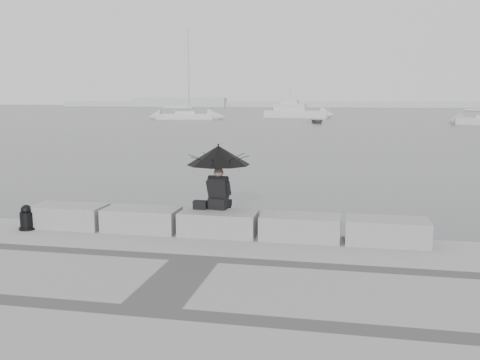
% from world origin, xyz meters
% --- Properties ---
extents(ground, '(360.00, 360.00, 0.00)m').
position_xyz_m(ground, '(0.00, 0.00, 0.00)').
color(ground, '#4E5053').
rests_on(ground, ground).
extents(stone_block_far_left, '(1.60, 0.80, 0.50)m').
position_xyz_m(stone_block_far_left, '(-3.40, -0.45, 0.75)').
color(stone_block_far_left, gray).
rests_on(stone_block_far_left, promenade).
extents(stone_block_left, '(1.60, 0.80, 0.50)m').
position_xyz_m(stone_block_left, '(-1.70, -0.45, 0.75)').
color(stone_block_left, gray).
rests_on(stone_block_left, promenade).
extents(stone_block_centre, '(1.60, 0.80, 0.50)m').
position_xyz_m(stone_block_centre, '(0.00, -0.45, 0.75)').
color(stone_block_centre, gray).
rests_on(stone_block_centre, promenade).
extents(stone_block_right, '(1.60, 0.80, 0.50)m').
position_xyz_m(stone_block_right, '(1.70, -0.45, 0.75)').
color(stone_block_right, gray).
rests_on(stone_block_right, promenade).
extents(stone_block_far_right, '(1.60, 0.80, 0.50)m').
position_xyz_m(stone_block_far_right, '(3.40, -0.45, 0.75)').
color(stone_block_far_right, gray).
rests_on(stone_block_far_right, promenade).
extents(seated_person, '(1.35, 1.35, 1.39)m').
position_xyz_m(seated_person, '(-0.07, -0.14, 2.03)').
color(seated_person, black).
rests_on(seated_person, stone_block_centre).
extents(bag, '(0.28, 0.16, 0.18)m').
position_xyz_m(bag, '(-0.45, -0.27, 1.09)').
color(bag, black).
rests_on(bag, stone_block_centre).
extents(mooring_bollard, '(0.35, 0.35, 0.56)m').
position_xyz_m(mooring_bollard, '(-4.18, -0.85, 0.73)').
color(mooring_bollard, black).
rests_on(mooring_bollard, promenade).
extents(distant_landmass, '(180.00, 8.00, 2.80)m').
position_xyz_m(distant_landmass, '(-8.14, 154.51, 0.90)').
color(distant_landmass, '#AAADB0').
rests_on(distant_landmass, ground).
extents(sailboat_left, '(8.39, 3.37, 12.90)m').
position_xyz_m(sailboat_left, '(-20.83, 64.60, 0.52)').
color(sailboat_left, silver).
rests_on(sailboat_left, ground).
extents(motor_cruiser, '(10.00, 3.52, 4.50)m').
position_xyz_m(motor_cruiser, '(-5.53, 73.59, 0.89)').
color(motor_cruiser, silver).
rests_on(motor_cruiser, ground).
extents(dinghy, '(3.42, 2.13, 0.54)m').
position_xyz_m(dinghy, '(-1.33, 57.09, 0.27)').
color(dinghy, slate).
rests_on(dinghy, ground).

